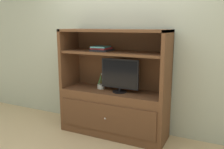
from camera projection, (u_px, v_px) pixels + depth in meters
ground_plane at (101, 144)px, 3.30m from camera, size 8.00×8.00×0.00m
painted_rear_wall at (123, 39)px, 3.68m from camera, size 6.00×0.10×2.80m
media_console at (114, 101)px, 3.56m from camera, size 1.58×0.54×1.55m
tv_monitor at (120, 75)px, 3.39m from camera, size 0.56×0.21×0.48m
potted_plant at (101, 86)px, 3.62m from camera, size 0.11×0.11×0.24m
magazine_stack at (102, 49)px, 3.48m from camera, size 0.28×0.31×0.07m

